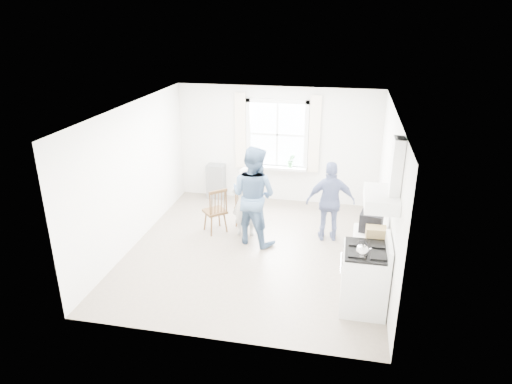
% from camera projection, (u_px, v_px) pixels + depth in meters
% --- Properties ---
extents(room_shell, '(4.62, 5.12, 2.64)m').
position_uv_depth(room_shell, '(255.00, 184.00, 7.89)').
color(room_shell, gray).
rests_on(room_shell, ground).
extents(window_assembly, '(1.88, 0.24, 1.70)m').
position_uv_depth(window_assembly, '(277.00, 139.00, 10.06)').
color(window_assembly, white).
rests_on(window_assembly, room_shell).
extents(range_hood, '(0.45, 0.76, 0.94)m').
position_uv_depth(range_hood, '(386.00, 188.00, 6.05)').
color(range_hood, white).
rests_on(range_hood, room_shell).
extents(shelf_unit, '(0.40, 0.30, 0.80)m').
position_uv_depth(shelf_unit, '(216.00, 181.00, 10.60)').
color(shelf_unit, gray).
rests_on(shelf_unit, ground).
extents(gas_stove, '(0.68, 0.76, 1.12)m').
position_uv_depth(gas_stove, '(365.00, 278.00, 6.61)').
color(gas_stove, silver).
rests_on(gas_stove, ground).
extents(kettle, '(0.18, 0.18, 0.25)m').
position_uv_depth(kettle, '(362.00, 251.00, 6.23)').
color(kettle, silver).
rests_on(kettle, gas_stove).
extents(low_cabinet, '(0.50, 0.55, 0.90)m').
position_uv_depth(low_cabinet, '(368.00, 257.00, 7.24)').
color(low_cabinet, white).
rests_on(low_cabinet, ground).
extents(stereo_stack, '(0.38, 0.35, 0.30)m').
position_uv_depth(stereo_stack, '(371.00, 222.00, 7.06)').
color(stereo_stack, black).
rests_on(stereo_stack, low_cabinet).
extents(cardboard_box, '(0.31, 0.22, 0.19)m').
position_uv_depth(cardboard_box, '(376.00, 233.00, 6.82)').
color(cardboard_box, '#987E49').
rests_on(cardboard_box, low_cabinet).
extents(windsor_chair_a, '(0.55, 0.55, 0.94)m').
position_uv_depth(windsor_chair_a, '(217.00, 206.00, 8.81)').
color(windsor_chair_a, '#452C16').
rests_on(windsor_chair_a, ground).
extents(windsor_chair_b, '(0.47, 0.46, 0.92)m').
position_uv_depth(windsor_chair_b, '(245.00, 201.00, 9.07)').
color(windsor_chair_b, '#452C16').
rests_on(windsor_chair_b, ground).
extents(person_left, '(0.58, 0.58, 1.40)m').
position_uv_depth(person_left, '(245.00, 202.00, 8.70)').
color(person_left, silver).
rests_on(person_left, ground).
extents(person_mid, '(1.18, 1.18, 1.87)m').
position_uv_depth(person_mid, '(253.00, 196.00, 8.37)').
color(person_mid, '#4A6689').
rests_on(person_mid, ground).
extents(person_right, '(1.04, 1.04, 1.55)m').
position_uv_depth(person_right, '(330.00, 202.00, 8.50)').
color(person_right, navy).
rests_on(person_right, ground).
extents(potted_plant, '(0.19, 0.19, 0.30)m').
position_uv_depth(potted_plant, '(291.00, 161.00, 10.09)').
color(potted_plant, '#2E6832').
rests_on(potted_plant, window_assembly).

